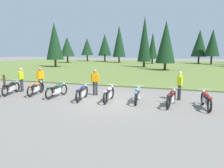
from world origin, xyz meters
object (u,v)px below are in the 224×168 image
motorcycle_silver (109,94)px  rider_checking_bike (180,84)px  rider_in_hivis_vest (40,78)px  trail_marker_post (4,82)px  motorcycle_red (206,100)px  motorcycle_british_green (57,90)px  motorcycle_orange (36,88)px  motorcycle_maroon (171,98)px  motorcycle_sky_blue (137,95)px  motorcycle_navy (82,92)px  rider_with_back_turned (21,78)px  motorcycle_black (11,88)px  rider_near_row_end (95,81)px

motorcycle_silver → rider_checking_bike: rider_checking_bike is taller
rider_in_hivis_vest → trail_marker_post: bearing=-174.0°
motorcycle_red → rider_checking_bike: rider_checking_bike is taller
motorcycle_british_green → rider_in_hivis_vest: rider_in_hivis_vest is taller
motorcycle_orange → motorcycle_maroon: 8.52m
motorcycle_silver → motorcycle_sky_blue: bearing=9.0°
motorcycle_navy → motorcycle_red: 6.68m
motorcycle_silver → rider_with_back_turned: bearing=173.1°
motorcycle_orange → motorcycle_red: (10.18, -0.13, 0.00)m
motorcycle_red → motorcycle_maroon: bearing=-177.8°
motorcycle_sky_blue → rider_with_back_turned: (-8.32, 0.56, 0.51)m
motorcycle_maroon → motorcycle_red: (1.66, 0.06, 0.00)m
motorcycle_silver → motorcycle_red: 5.07m
motorcycle_black → rider_near_row_end: (5.38, 1.43, 0.51)m
motorcycle_silver → rider_in_hivis_vest: rider_in_hivis_vest is taller
rider_checking_bike → rider_with_back_turned: bearing=-175.7°
motorcycle_sky_blue → rider_checking_bike: (2.19, 1.35, 0.51)m
motorcycle_navy → rider_in_hivis_vest: 4.26m
motorcycle_black → rider_with_back_turned: rider_with_back_turned is taller
motorcycle_navy → rider_near_row_end: bearing=80.5°
motorcycle_sky_blue → rider_near_row_end: (-2.96, 1.03, 0.51)m
rider_in_hivis_vest → motorcycle_orange: bearing=-67.3°
motorcycle_navy → rider_with_back_turned: (-5.13, 0.93, 0.51)m
motorcycle_british_green → motorcycle_sky_blue: same height
motorcycle_orange → rider_in_hivis_vest: 1.31m
motorcycle_maroon → rider_in_hivis_vest: (-8.99, 1.31, 0.51)m
motorcycle_british_green → motorcycle_maroon: same height
motorcycle_silver → rider_in_hivis_vest: (-5.58, 1.36, 0.51)m
motorcycle_red → rider_with_back_turned: size_ratio=1.26×
motorcycle_black → motorcycle_sky_blue: same height
motorcycle_orange → rider_in_hivis_vest: (-0.47, 1.11, 0.51)m
motorcycle_navy → motorcycle_maroon: 5.02m
motorcycle_sky_blue → motorcycle_red: (3.49, -0.14, 0.00)m
motorcycle_sky_blue → rider_with_back_turned: rider_with_back_turned is taller
motorcycle_sky_blue → rider_checking_bike: 2.62m
motorcycle_orange → motorcycle_red: same height
motorcycle_black → trail_marker_post: 2.13m
motorcycle_navy → rider_checking_bike: bearing=17.7°
motorcycle_orange → motorcycle_sky_blue: bearing=0.1°
motorcycle_maroon → rider_with_back_turned: 10.19m
motorcycle_navy → motorcycle_red: same height
motorcycle_orange → rider_with_back_turned: (-1.63, 0.57, 0.51)m
motorcycle_british_green → motorcycle_red: same height
motorcycle_silver → motorcycle_maroon: (3.41, 0.05, 0.00)m
motorcycle_silver → motorcycle_british_green: bearing=179.1°
motorcycle_sky_blue → rider_with_back_turned: 8.35m
motorcycle_red → trail_marker_post: 13.61m
motorcycle_red → trail_marker_post: (-13.58, 0.94, 0.10)m
motorcycle_sky_blue → motorcycle_red: 3.49m
rider_near_row_end → trail_marker_post: rider_near_row_end is taller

